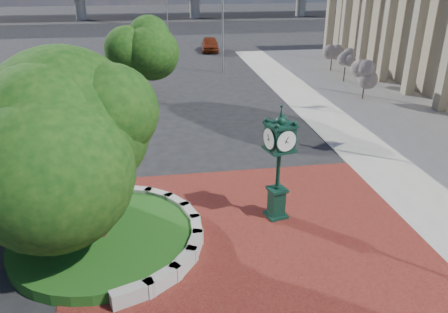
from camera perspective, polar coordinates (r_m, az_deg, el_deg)
ground at (r=15.93m, az=2.94°, el=-9.76°), size 200.00×200.00×0.00m
plaza at (r=15.12m, az=3.73°, el=-11.75°), size 12.00×12.00×0.04m
planter_wall at (r=15.52m, az=-7.02°, el=-9.74°), size 2.96×6.77×0.54m
grass_bed at (r=15.70m, az=-15.53°, el=-10.40°), size 6.10×6.10×0.40m
tree_planter at (r=14.08m, az=-17.07°, el=1.60°), size 5.20×5.20×6.33m
tree_street at (r=31.49m, az=-11.27°, el=13.12°), size 4.40×4.40×5.45m
post_clock at (r=15.77m, az=7.17°, el=-0.38°), size 1.07×1.07×4.35m
parked_car at (r=49.97m, az=-1.85°, el=14.46°), size 2.26×4.67×1.54m
street_lamp_near at (r=38.76m, az=0.17°, el=18.63°), size 2.05×0.41×9.13m
shrub_near at (r=32.64m, az=17.96°, el=9.84°), size 1.20×1.20×2.20m
shrub_mid at (r=37.33m, az=15.59°, el=11.75°), size 1.20×1.20×2.20m
shrub_far at (r=41.16m, az=13.95°, el=12.97°), size 1.20×1.20×2.20m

